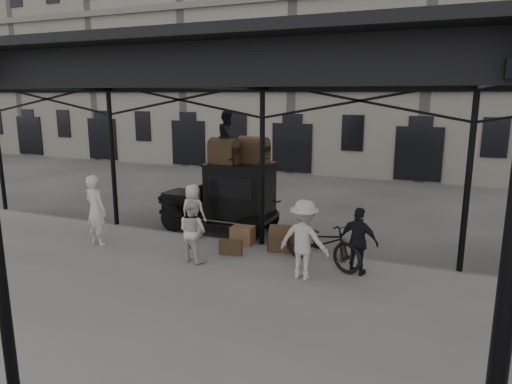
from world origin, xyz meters
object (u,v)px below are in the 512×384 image
at_px(taxi, 231,194).
at_px(steamer_trunk_platform, 285,240).
at_px(porter_left, 96,210).
at_px(bicycle, 322,242).
at_px(porter_official, 359,242).
at_px(steamer_trunk_roof_near, 224,153).

xyz_separation_m(taxi, steamer_trunk_platform, (2.28, -1.44, -0.76)).
relative_size(porter_left, bicycle, 0.88).
height_order(porter_official, steamer_trunk_platform, porter_official).
bearing_deg(porter_official, porter_left, 18.05).
distance_m(porter_official, steamer_trunk_roof_near, 5.14).
xyz_separation_m(porter_left, steamer_trunk_roof_near, (2.54, 2.72, 1.38)).
height_order(steamer_trunk_roof_near, steamer_trunk_platform, steamer_trunk_roof_near).
bearing_deg(bicycle, taxi, 80.10).
height_order(porter_left, bicycle, porter_left).
height_order(taxi, bicycle, taxi).
bearing_deg(porter_official, steamer_trunk_platform, -10.13).
height_order(porter_left, porter_official, porter_left).
distance_m(porter_left, porter_official, 7.02).
xyz_separation_m(porter_official, bicycle, (-0.92, 0.24, -0.21)).
height_order(porter_left, steamer_trunk_roof_near, steamer_trunk_roof_near).
distance_m(bicycle, steamer_trunk_platform, 1.36).
distance_m(taxi, steamer_trunk_platform, 2.80).
bearing_deg(steamer_trunk_platform, steamer_trunk_roof_near, 140.80).
bearing_deg(porter_left, taxi, -120.20).
relative_size(bicycle, steamer_trunk_platform, 2.77).
bearing_deg(steamer_trunk_roof_near, steamer_trunk_platform, -19.08).
bearing_deg(steamer_trunk_roof_near, porter_left, -125.42).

